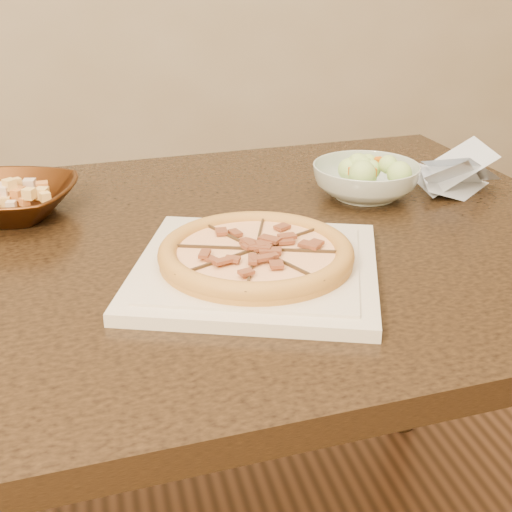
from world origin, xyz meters
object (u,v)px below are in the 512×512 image
at_px(dining_table, 157,301).
at_px(plate, 256,269).
at_px(pizza, 256,253).
at_px(bronze_bowl, 8,201).
at_px(salad_bowl, 366,181).

xyz_separation_m(dining_table, plate, (0.13, -0.14, 0.11)).
distance_m(dining_table, plate, 0.22).
distance_m(pizza, bronze_bowl, 0.48).
relative_size(plate, salad_bowl, 2.22).
bearing_deg(salad_bowl, pizza, -134.87).
height_order(plate, salad_bowl, salad_bowl).
relative_size(dining_table, pizza, 5.65).
bearing_deg(dining_table, plate, -46.80).
distance_m(plate, salad_bowl, 0.39).
distance_m(plate, pizza, 0.02).
distance_m(bronze_bowl, salad_bowl, 0.63).
bearing_deg(bronze_bowl, pizza, -43.07).
height_order(dining_table, plate, plate).
bearing_deg(pizza, dining_table, 133.20).
bearing_deg(dining_table, bronze_bowl, 139.33).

